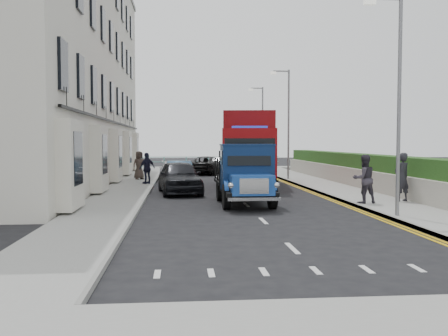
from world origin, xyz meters
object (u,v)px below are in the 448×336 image
bedford_lorry (246,178)px  parked_car_front (179,177)px  lamp_mid (287,117)px  lamp_far (261,123)px  lamp_near (396,93)px  pedestrian_east_near (402,177)px  red_lorry (249,147)px

bedford_lorry → parked_car_front: size_ratio=1.08×
lamp_mid → lamp_far: 10.00m
lamp_near → lamp_mid: same height
parked_car_front → bedford_lorry: bearing=-69.5°
lamp_near → lamp_far: (0.00, 26.00, 0.00)m
lamp_near → pedestrian_east_near: 5.03m
lamp_near → bedford_lorry: 6.25m
parked_car_front → lamp_far: bearing=62.4°
bedford_lorry → pedestrian_east_near: bedford_lorry is taller
parked_car_front → pedestrian_east_near: pedestrian_east_near is taller
lamp_near → lamp_far: 26.00m
parked_car_front → pedestrian_east_near: 10.01m
lamp_near → lamp_far: same height
red_lorry → lamp_mid: bearing=61.4°
lamp_mid → lamp_far: size_ratio=1.00×
bedford_lorry → parked_car_front: bedford_lorry is taller
lamp_mid → bedford_lorry: size_ratio=1.41×
lamp_far → pedestrian_east_near: size_ratio=3.66×
lamp_near → lamp_mid: bearing=90.0°
parked_car_front → pedestrian_east_near: (8.70, -4.93, 0.29)m
bedford_lorry → pedestrian_east_near: bearing=0.3°
lamp_far → parked_car_front: size_ratio=1.52×
red_lorry → parked_car_front: red_lorry is taller
lamp_near → lamp_far: size_ratio=1.00×
red_lorry → pedestrian_east_near: 9.72m
lamp_mid → bedford_lorry: (-4.24, -12.46, -2.92)m
red_lorry → parked_car_front: bearing=-130.7°
lamp_mid → red_lorry: (-2.96, -4.06, -1.83)m
red_lorry → parked_car_front: size_ratio=1.74×
pedestrian_east_near → lamp_near: bearing=40.6°
lamp_near → pedestrian_east_near: lamp_near is taller
pedestrian_east_near → red_lorry: bearing=-80.9°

